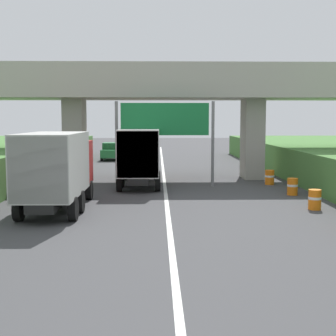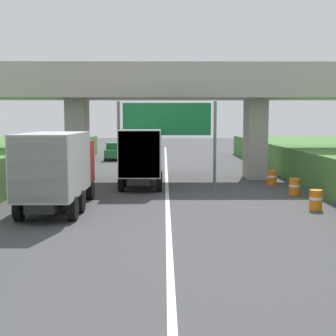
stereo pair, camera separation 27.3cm
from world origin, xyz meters
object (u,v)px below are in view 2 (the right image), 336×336
overhead_highway_sign (167,124)px  truck_orange (142,154)px  truck_red (58,167)px  construction_barrel_3 (294,187)px  construction_barrel_2 (316,200)px  car_green (115,151)px  construction_barrel_5 (263,170)px  construction_barrel_4 (272,177)px

overhead_highway_sign → truck_orange: bearing=164.9°
truck_red → construction_barrel_3: size_ratio=8.11×
truck_red → construction_barrel_2: 11.49m
truck_orange → construction_barrel_2: (8.06, -7.89, -1.47)m
truck_orange → construction_barrel_2: bearing=-44.4°
car_green → construction_barrel_5: car_green is taller
construction_barrel_3 → construction_barrel_4: (-0.26, 4.13, 0.00)m
truck_orange → construction_barrel_4: truck_orange is taller
truck_orange → construction_barrel_5: bearing=28.7°
truck_orange → construction_barrel_3: bearing=-24.5°
truck_red → construction_barrel_4: 14.03m
construction_barrel_3 → construction_barrel_4: size_ratio=1.00×
truck_red → car_green: bearing=90.4°
construction_barrel_2 → construction_barrel_3: 4.14m
construction_barrel_4 → car_green: bearing=122.1°
car_green → construction_barrel_4: 21.59m
truck_orange → truck_red: bearing=-113.2°
construction_barrel_5 → car_green: bearing=129.7°
overhead_highway_sign → truck_orange: size_ratio=0.81×
truck_red → construction_barrel_3: truck_red is taller
truck_red → construction_barrel_3: bearing=19.3°
construction_barrel_3 → construction_barrel_4: same height
overhead_highway_sign → truck_orange: (-1.50, 0.40, -1.78)m
car_green → truck_orange: bearing=-79.3°
truck_orange → construction_barrel_2: size_ratio=8.11×
construction_barrel_4 → truck_red: bearing=-144.1°
truck_orange → construction_barrel_4: size_ratio=8.11×
overhead_highway_sign → car_green: bearing=104.7°
truck_red → construction_barrel_3: (11.56, 4.04, -1.47)m
car_green → construction_barrel_3: (11.74, -22.41, -0.40)m
construction_barrel_2 → car_green: bearing=113.6°
construction_barrel_2 → construction_barrel_3: bearing=87.7°
construction_barrel_5 → construction_barrel_2: bearing=-90.8°
truck_red → car_green: size_ratio=1.78×
car_green → truck_red: bearing=-89.6°
construction_barrel_2 → construction_barrel_5: size_ratio=1.00×
construction_barrel_2 → construction_barrel_3: (0.17, 4.13, 0.00)m
construction_barrel_2 → construction_barrel_5: (0.17, 12.40, 0.00)m
construction_barrel_3 → truck_orange: bearing=155.5°
construction_barrel_5 → truck_orange: bearing=-151.3°
construction_barrel_4 → construction_barrel_2: bearing=-89.4°
construction_barrel_5 → construction_barrel_4: bearing=-93.6°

